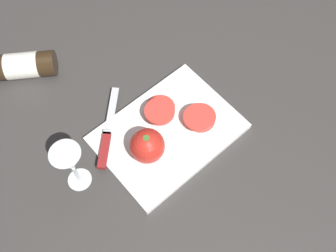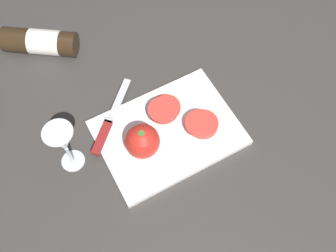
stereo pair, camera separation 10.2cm
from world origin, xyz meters
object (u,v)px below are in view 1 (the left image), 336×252
tomato_slice_stack_near (200,117)px  tomato_slice_stack_far (160,110)px  wine_bottle (13,67)px  whole_tomato (147,146)px  wine_glass (70,162)px  knife (106,142)px

tomato_slice_stack_near → tomato_slice_stack_far: size_ratio=0.96×
wine_bottle → whole_tomato: 0.47m
wine_glass → tomato_slice_stack_far: wine_glass is taller
whole_tomato → wine_bottle: bearing=-74.8°
tomato_slice_stack_far → wine_bottle: bearing=-59.8°
wine_bottle → wine_glass: (0.05, 0.39, 0.08)m
wine_bottle → wine_glass: size_ratio=1.88×
wine_bottle → tomato_slice_stack_far: bearing=120.2°
wine_bottle → wine_glass: wine_glass is taller
wine_bottle → tomato_slice_stack_near: bearing=121.7°
tomato_slice_stack_far → wine_glass: bearing=1.1°
wine_bottle → tomato_slice_stack_near: size_ratio=3.29×
wine_glass → whole_tomato: 0.19m
whole_tomato → tomato_slice_stack_far: (-0.10, -0.07, -0.03)m
knife → tomato_slice_stack_far: bearing=-52.5°
wine_glass → knife: bearing=-164.8°
wine_bottle → knife: (-0.06, 0.36, -0.01)m
wine_bottle → tomato_slice_stack_near: 0.55m
wine_bottle → whole_tomato: (-0.12, 0.45, 0.03)m
knife → whole_tomato: bearing=-99.2°
wine_glass → tomato_slice_stack_far: bearing=-178.9°
wine_glass → tomato_slice_stack_near: 0.36m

